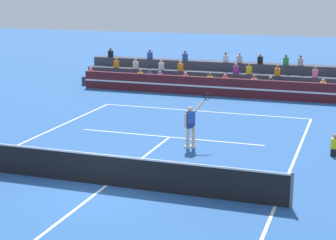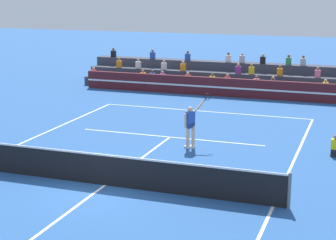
% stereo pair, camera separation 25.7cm
% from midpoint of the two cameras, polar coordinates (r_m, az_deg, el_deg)
% --- Properties ---
extents(ground_plane, '(120.00, 120.00, 0.00)m').
position_cam_midpoint_polar(ground_plane, '(18.62, -6.66, -6.62)').
color(ground_plane, '#285699').
extents(court_lines, '(11.10, 23.90, 0.01)m').
position_cam_midpoint_polar(court_lines, '(18.62, -6.66, -6.61)').
color(court_lines, white).
rests_on(court_lines, ground).
extents(tennis_net, '(12.00, 0.10, 1.10)m').
position_cam_midpoint_polar(tennis_net, '(18.44, -6.70, -5.03)').
color(tennis_net, slate).
rests_on(tennis_net, ground).
extents(sponsor_banner_wall, '(18.00, 0.26, 1.10)m').
position_cam_midpoint_polar(sponsor_banner_wall, '(33.41, 5.40, 3.34)').
color(sponsor_banner_wall, '#51191E').
rests_on(sponsor_banner_wall, ground).
extents(bleacher_stand, '(19.53, 2.85, 2.28)m').
position_cam_midpoint_polar(bleacher_stand, '(35.83, 6.35, 4.16)').
color(bleacher_stand, '#383D4C').
rests_on(bleacher_stand, ground).
extents(ball_kid_courtside, '(0.30, 0.36, 0.84)m').
position_cam_midpoint_polar(ball_kid_courtside, '(22.49, 16.26, -2.67)').
color(ball_kid_courtside, black).
rests_on(ball_kid_courtside, ground).
extents(tennis_player, '(0.87, 1.20, 2.22)m').
position_cam_midpoint_polar(tennis_player, '(22.44, 2.01, -0.45)').
color(tennis_player, beige).
rests_on(tennis_player, ground).
extents(tennis_ball, '(0.07, 0.07, 0.07)m').
position_cam_midpoint_polar(tennis_ball, '(20.01, -8.25, -5.13)').
color(tennis_ball, '#C6DB33').
rests_on(tennis_ball, ground).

